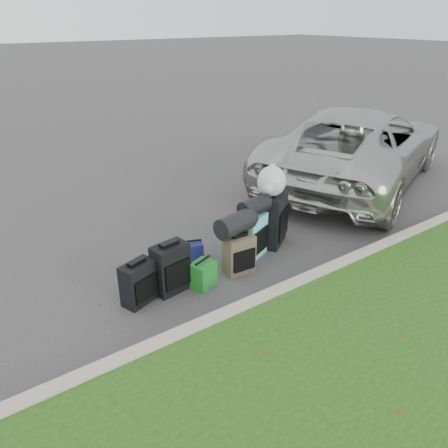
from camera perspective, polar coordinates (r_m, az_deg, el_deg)
ground at (r=6.22m, az=1.82°, el=-5.00°), size 120.00×120.00×0.00m
curb at (r=5.54m, az=8.12°, el=-8.58°), size 120.00×0.18×0.15m
suv at (r=9.44m, az=16.96°, el=9.77°), size 6.08×4.48×1.54m
suitcase_small_black at (r=5.38m, az=-11.08°, el=-7.57°), size 0.48×0.36×0.53m
suitcase_large_black_left at (r=5.50m, az=-6.98°, el=-5.74°), size 0.48×0.33×0.64m
suitcase_olive at (r=5.87m, az=1.99°, el=-3.97°), size 0.41×0.28×0.54m
suitcase_teal at (r=6.25m, az=3.69°, el=-1.56°), size 0.51×0.42×0.64m
suitcase_large_black_right at (r=6.59m, az=6.32°, el=0.62°), size 0.62×0.56×0.80m
tote_green at (r=5.62m, az=-2.79°, el=-6.61°), size 0.36×0.33×0.34m
tote_navy at (r=6.24m, az=-3.91°, el=-3.56°), size 0.30×0.27×0.26m
duffel_left at (r=5.74m, az=1.46°, el=-0.01°), size 0.58×0.38×0.29m
duffel_right at (r=6.08m, az=3.96°, el=2.28°), size 0.48×0.31×0.25m
trash_bag at (r=6.33m, az=6.24°, el=5.56°), size 0.43×0.43×0.43m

